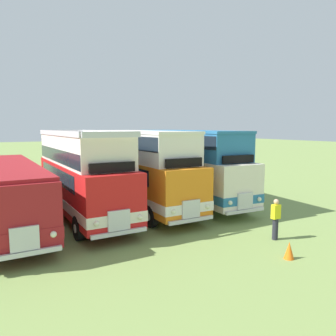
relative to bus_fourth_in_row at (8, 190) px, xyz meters
name	(u,v)px	position (x,y,z in m)	size (l,w,h in m)	color
ground_plane	(10,226)	(0.00, -0.01, -1.76)	(200.00, 200.00, 0.00)	#7A934C
bus_fourth_in_row	(8,190)	(0.00, 0.00, 0.00)	(2.77, 11.56, 2.99)	maroon
bus_fifth_in_row	(83,173)	(3.46, -0.26, 0.60)	(2.72, 9.82, 4.52)	red
bus_sixth_in_row	(141,166)	(6.93, 0.11, 0.71)	(2.66, 10.24, 4.49)	orange
bus_seventh_in_row	(189,162)	(10.40, 0.51, 0.71)	(3.00, 10.96, 4.49)	silver
cone_near_end	(289,250)	(8.45, -9.23, -1.45)	(0.36, 0.36, 0.62)	orange
marshal_person	(276,219)	(9.58, -7.51, -0.87)	(0.36, 0.24, 1.73)	#23232D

